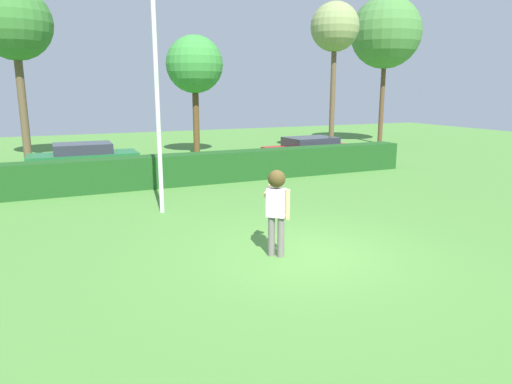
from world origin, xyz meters
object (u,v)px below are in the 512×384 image
lamppost (157,87)px  maple_tree (195,65)px  birch_tree (386,33)px  parked_car_green (83,157)px  willow_tree (14,24)px  person (277,201)px  frisbee (270,195)px  bare_elm_tree (335,29)px  parked_car_red (310,150)px

lamppost → maple_tree: bearing=68.1°
birch_tree → lamppost: bearing=-145.9°
parked_car_green → willow_tree: willow_tree is taller
person → frisbee: 0.72m
maple_tree → bare_elm_tree: bare_elm_tree is taller
lamppost → birch_tree: birch_tree is taller
frisbee → parked_car_green: parked_car_green is taller
maple_tree → bare_elm_tree: size_ratio=0.79×
birch_tree → maple_tree: size_ratio=1.46×
maple_tree → parked_car_green: bearing=-147.8°
lamppost → birch_tree: (16.48, 11.15, 3.26)m
parked_car_green → bare_elm_tree: bare_elm_tree is taller
frisbee → lamppost: (-1.52, 3.76, 2.29)m
lamppost → bare_elm_tree: 14.24m
willow_tree → maple_tree: 8.34m
parked_car_red → willow_tree: 14.65m
person → birch_tree: bearing=45.8°
bare_elm_tree → parked_car_red: bearing=-136.2°
parked_car_red → birch_tree: size_ratio=0.49×
birch_tree → willow_tree: size_ratio=1.10×
frisbee → lamppost: 4.66m
willow_tree → maple_tree: (8.04, -1.44, -1.70)m
parked_car_red → willow_tree: (-11.74, 6.77, 5.57)m
lamppost → maple_tree: lamppost is taller
person → maple_tree: bearing=78.7°
frisbee → lamppost: size_ratio=0.04×
parked_car_green → maple_tree: bearing=32.2°
frisbee → willow_tree: 17.72m
willow_tree → maple_tree: willow_tree is taller
parked_car_red → frisbee: bearing=-125.0°
parked_car_green → parked_car_red: size_ratio=0.98×
parked_car_green → frisbee: bearing=-74.8°
person → willow_tree: (-4.96, 16.84, 5.09)m
person → maple_tree: 16.07m
maple_tree → parked_car_red: bearing=-55.2°
bare_elm_tree → lamppost: bearing=-142.6°
birch_tree → frisbee: bearing=-135.1°
willow_tree → bare_elm_tree: 15.22m
person → lamppost: lamppost is taller
maple_tree → bare_elm_tree: bearing=-20.5°
willow_tree → maple_tree: size_ratio=1.33×
maple_tree → lamppost: bearing=-111.9°
willow_tree → bare_elm_tree: willow_tree is taller
parked_car_green → maple_tree: maple_tree is taller
maple_tree → bare_elm_tree: (6.67, -2.49, 1.81)m
person → birch_tree: size_ratio=0.20×
person → bare_elm_tree: (9.74, 12.91, 5.20)m
lamppost → willow_tree: willow_tree is taller
birch_tree → bare_elm_tree: birch_tree is taller
frisbee → birch_tree: 21.84m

